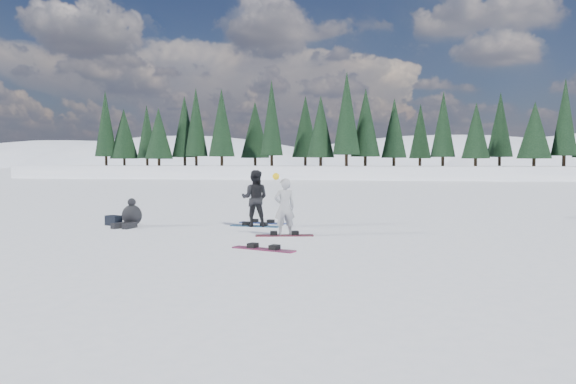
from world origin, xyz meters
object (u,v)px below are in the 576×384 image
Objects in this scene: seated_rider at (131,216)px; snowboard_loose_b at (264,249)px; snowboarder_woman at (284,207)px; snowboard_loose_c at (263,223)px; snowboarder_man at (255,198)px; gear_bag at (114,220)px.

seated_rider is 6.07m from snowboard_loose_b.
snowboard_loose_b is at bearing 65.46° from snowboarder_woman.
snowboarder_man is at bearing -80.40° from snowboard_loose_c.
gear_bag is at bearing 164.54° from snowboard_loose_b.
snowboarder_woman is 1.09× the size of snowboard_loose_b.
snowboard_loose_c is at bearing -90.69° from snowboarder_woman.
snowboard_loose_b is at bearing 103.64° from snowboarder_man.
seated_rider is (-4.89, 1.24, -0.44)m from snowboarder_woman.
snowboarder_man is at bearing -81.44° from snowboarder_woman.
snowboard_loose_c is at bearing -94.66° from snowboarder_man.
snowboard_loose_b is at bearing -21.25° from seated_rider.
snowboard_loose_b is (4.88, -3.59, -0.31)m from seated_rider.
snowboarder_man is 1.20m from snowboard_loose_c.
snowboarder_woman is 2.47m from snowboard_loose_b.
snowboarder_woman is 3.19m from snowboard_loose_c.
snowboard_loose_c is (-1.25, 2.84, -0.75)m from snowboarder_woman.
seated_rider is at bearing 8.65° from snowboarder_man.
snowboard_loose_c and snowboard_loose_b have the same top height.
snowboarder_man is 4.39m from gear_bag.
snowboard_loose_b is (1.28, -4.32, -0.83)m from snowboarder_man.
seated_rider reaches higher than snowboard_loose_b.
snowboard_loose_b is at bearing -34.57° from gear_bag.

